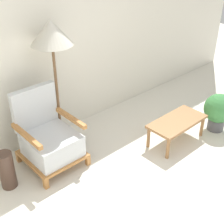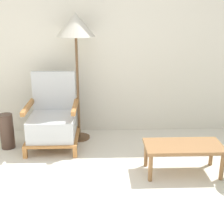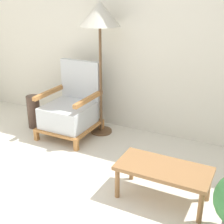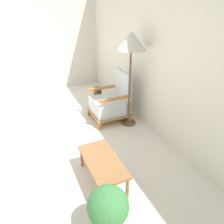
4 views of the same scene
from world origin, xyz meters
name	(u,v)px [view 1 (image 1 of 4)]	position (x,y,z in m)	size (l,w,h in m)	color
ground_plane	(190,220)	(0.00, 0.00, 0.00)	(14.00, 14.00, 0.00)	silver
wall_back	(52,37)	(0.00, 2.25, 1.35)	(8.00, 0.06, 2.70)	silver
armchair	(49,139)	(-0.52, 1.70, 0.35)	(0.64, 0.68, 0.93)	#B2753D
floor_lamp	(52,37)	(-0.20, 1.93, 1.46)	(0.48, 0.48, 1.66)	brown
coffee_table	(177,123)	(0.97, 0.94, 0.29)	(0.82, 0.40, 0.33)	olive
vase	(7,170)	(-1.10, 1.66, 0.22)	(0.17, 0.17, 0.45)	#473328
potted_plant	(218,110)	(1.63, 0.73, 0.31)	(0.41, 0.41, 0.55)	#4C4C51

